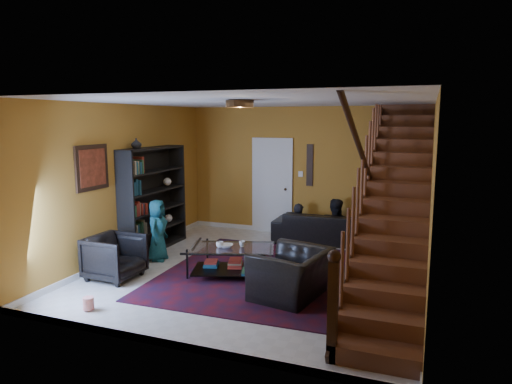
# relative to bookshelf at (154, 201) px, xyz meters

# --- Properties ---
(floor) EXTENTS (5.50, 5.50, 0.00)m
(floor) POSITION_rel_bookshelf_xyz_m (2.40, -0.60, -0.96)
(floor) COLOR beige
(floor) RESTS_ON ground
(room) EXTENTS (5.50, 5.50, 5.50)m
(room) POSITION_rel_bookshelf_xyz_m (1.07, 0.73, -0.91)
(room) COLOR #AC7526
(room) RESTS_ON ground
(staircase) EXTENTS (0.95, 5.02, 3.18)m
(staircase) POSITION_rel_bookshelf_xyz_m (4.53, -0.60, 0.43)
(staircase) COLOR brown
(staircase) RESTS_ON floor
(bookshelf) EXTENTS (0.35, 1.80, 2.00)m
(bookshelf) POSITION_rel_bookshelf_xyz_m (0.00, 0.00, 0.00)
(bookshelf) COLOR black
(bookshelf) RESTS_ON floor
(door) EXTENTS (0.82, 0.05, 2.05)m
(door) POSITION_rel_bookshelf_xyz_m (1.70, 2.12, 0.06)
(door) COLOR silver
(door) RESTS_ON floor
(framed_picture) EXTENTS (0.04, 0.74, 0.74)m
(framed_picture) POSITION_rel_bookshelf_xyz_m (-0.17, -1.50, 0.79)
(framed_picture) COLOR maroon
(framed_picture) RESTS_ON room
(wall_hanging) EXTENTS (0.14, 0.03, 0.90)m
(wall_hanging) POSITION_rel_bookshelf_xyz_m (2.55, 2.13, 0.59)
(wall_hanging) COLOR black
(wall_hanging) RESTS_ON room
(ceiling_fixture) EXTENTS (0.40, 0.40, 0.10)m
(ceiling_fixture) POSITION_rel_bookshelf_xyz_m (2.40, -1.40, 1.78)
(ceiling_fixture) COLOR #3F2814
(ceiling_fixture) RESTS_ON room
(rug) EXTENTS (3.23, 3.67, 0.02)m
(rug) POSITION_rel_bookshelf_xyz_m (2.50, -0.65, -0.96)
(rug) COLOR #450C14
(rug) RESTS_ON floor
(sofa) EXTENTS (2.13, 0.86, 0.62)m
(sofa) POSITION_rel_bookshelf_xyz_m (3.01, 1.70, -0.66)
(sofa) COLOR black
(sofa) RESTS_ON floor
(armchair_left) EXTENTS (0.81, 0.79, 0.71)m
(armchair_left) POSITION_rel_bookshelf_xyz_m (0.35, -1.69, -0.61)
(armchair_left) COLOR black
(armchair_left) RESTS_ON floor
(armchair_right) EXTENTS (1.12, 1.23, 0.70)m
(armchair_right) POSITION_rel_bookshelf_xyz_m (3.21, -1.45, -0.62)
(armchair_right) COLOR black
(armchair_right) RESTS_ON floor
(person_adult_a) EXTENTS (0.48, 0.34, 1.22)m
(person_adult_a) POSITION_rel_bookshelf_xyz_m (2.42, 1.75, -0.81)
(person_adult_a) COLOR black
(person_adult_a) RESTS_ON sofa
(person_adult_b) EXTENTS (0.73, 0.60, 1.36)m
(person_adult_b) POSITION_rel_bookshelf_xyz_m (3.19, 1.75, -0.73)
(person_adult_b) COLOR black
(person_adult_b) RESTS_ON sofa
(person_child) EXTENTS (0.45, 0.60, 1.11)m
(person_child) POSITION_rel_bookshelf_xyz_m (0.45, -0.61, -0.41)
(person_child) COLOR #1C606B
(person_child) RESTS_ON armchair_left
(coffee_table) EXTENTS (1.49, 1.14, 0.50)m
(coffee_table) POSITION_rel_bookshelf_xyz_m (2.08, -0.97, -0.67)
(coffee_table) COLOR black
(coffee_table) RESTS_ON floor
(cup_a) EXTENTS (0.12, 0.12, 0.09)m
(cup_a) POSITION_rel_bookshelf_xyz_m (1.90, -1.06, -0.42)
(cup_a) COLOR #999999
(cup_a) RESTS_ON coffee_table
(cup_b) EXTENTS (0.12, 0.12, 0.09)m
(cup_b) POSITION_rel_bookshelf_xyz_m (2.22, -0.90, -0.42)
(cup_b) COLOR #999999
(cup_b) RESTS_ON coffee_table
(bowl) EXTENTS (0.26, 0.26, 0.05)m
(bowl) POSITION_rel_bookshelf_xyz_m (2.00, -1.03, -0.44)
(bowl) COLOR #999999
(bowl) RESTS_ON coffee_table
(vase) EXTENTS (0.18, 0.18, 0.19)m
(vase) POSITION_rel_bookshelf_xyz_m (-0.00, -0.50, 1.13)
(vase) COLOR #999999
(vase) RESTS_ON bookshelf
(popcorn_bucket) EXTENTS (0.18, 0.18, 0.16)m
(popcorn_bucket) POSITION_rel_bookshelf_xyz_m (0.81, -2.85, -0.86)
(popcorn_bucket) COLOR red
(popcorn_bucket) RESTS_ON rug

